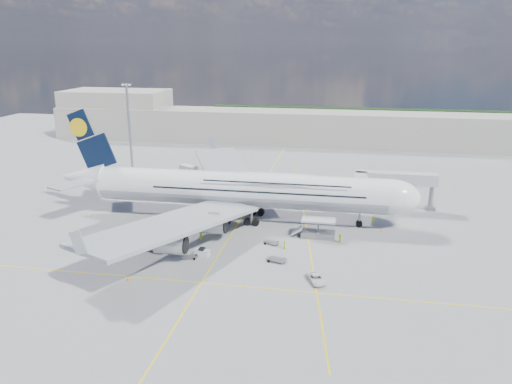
% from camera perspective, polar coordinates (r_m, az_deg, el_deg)
% --- Properties ---
extents(ground, '(300.00, 300.00, 0.00)m').
position_cam_1_polar(ground, '(98.39, -2.98, -5.09)').
color(ground, gray).
rests_on(ground, ground).
extents(taxi_line_main, '(0.25, 220.00, 0.01)m').
position_cam_1_polar(taxi_line_main, '(98.39, -2.98, -5.09)').
color(taxi_line_main, yellow).
rests_on(taxi_line_main, ground).
extents(taxi_line_cross, '(120.00, 0.25, 0.01)m').
position_cam_1_polar(taxi_line_cross, '(80.81, -6.25, -10.29)').
color(taxi_line_cross, yellow).
rests_on(taxi_line_cross, ground).
extents(taxi_line_diag, '(14.16, 99.06, 0.01)m').
position_cam_1_polar(taxi_line_diag, '(105.62, 5.69, -3.58)').
color(taxi_line_diag, yellow).
rests_on(taxi_line_diag, ground).
extents(airliner, '(77.26, 79.15, 23.71)m').
position_cam_1_polar(airliner, '(105.30, -1.67, 0.37)').
color(airliner, white).
rests_on(airliner, ground).
extents(jet_bridge, '(18.80, 12.10, 8.50)m').
position_cam_1_polar(jet_bridge, '(114.02, 14.20, 1.14)').
color(jet_bridge, '#B7B7BC').
rests_on(jet_bridge, ground).
extents(cargo_loader, '(8.53, 3.20, 3.67)m').
position_cam_1_polar(cargo_loader, '(98.39, 7.01, -4.41)').
color(cargo_loader, silver).
rests_on(cargo_loader, ground).
extents(light_mast, '(3.00, 0.70, 25.50)m').
position_cam_1_polar(light_mast, '(148.99, -14.27, 7.26)').
color(light_mast, gray).
rests_on(light_mast, ground).
extents(terminal, '(180.00, 16.00, 12.00)m').
position_cam_1_polar(terminal, '(187.52, 3.65, 7.39)').
color(terminal, '#B2AD9E').
rests_on(terminal, ground).
extents(hangar, '(40.00, 22.00, 18.00)m').
position_cam_1_polar(hangar, '(211.49, -15.58, 8.72)').
color(hangar, '#B2AD9E').
rests_on(hangar, ground).
extents(tree_line, '(160.00, 6.00, 8.00)m').
position_cam_1_polar(tree_line, '(231.85, 14.95, 8.18)').
color(tree_line, '#193814').
rests_on(tree_line, ground).
extents(dolly_row_a, '(3.21, 1.84, 0.46)m').
position_cam_1_polar(dolly_row_a, '(93.88, -11.76, -6.32)').
color(dolly_row_a, gray).
rests_on(dolly_row_a, ground).
extents(dolly_row_b, '(2.89, 1.90, 1.69)m').
position_cam_1_polar(dolly_row_b, '(93.47, -11.66, -6.05)').
color(dolly_row_b, gray).
rests_on(dolly_row_b, ground).
extents(dolly_row_c, '(3.17, 2.44, 0.41)m').
position_cam_1_polar(dolly_row_c, '(89.39, -7.67, -7.35)').
color(dolly_row_c, gray).
rests_on(dolly_row_c, ground).
extents(dolly_back, '(2.83, 1.87, 0.38)m').
position_cam_1_polar(dolly_back, '(106.60, -10.66, -3.43)').
color(dolly_back, gray).
rests_on(dolly_back, ground).
extents(dolly_nose_far, '(3.19, 2.68, 0.41)m').
position_cam_1_polar(dolly_nose_far, '(94.65, 1.77, -5.78)').
color(dolly_nose_far, gray).
rests_on(dolly_nose_far, ground).
extents(dolly_nose_near, '(3.66, 2.63, 0.48)m').
position_cam_1_polar(dolly_nose_near, '(87.49, 2.35, -7.72)').
color(dolly_nose_near, gray).
rests_on(dolly_nose_near, ground).
extents(baggage_tug, '(2.75, 1.53, 1.64)m').
position_cam_1_polar(baggage_tug, '(89.71, -6.19, -6.91)').
color(baggage_tug, silver).
rests_on(baggage_tug, ground).
extents(catering_truck_inner, '(6.22, 4.36, 3.43)m').
position_cam_1_polar(catering_truck_inner, '(120.32, -4.84, -0.17)').
color(catering_truck_inner, gray).
rests_on(catering_truck_inner, ground).
extents(catering_truck_outer, '(7.19, 5.05, 3.96)m').
position_cam_1_polar(catering_truck_outer, '(139.11, -7.46, 2.19)').
color(catering_truck_outer, gray).
rests_on(catering_truck_outer, ground).
extents(service_van, '(3.65, 4.92, 1.24)m').
position_cam_1_polar(service_van, '(80.76, 6.90, -9.84)').
color(service_van, white).
rests_on(service_van, ground).
extents(crew_nose, '(0.76, 0.67, 1.75)m').
position_cam_1_polar(crew_nose, '(107.33, 13.20, -3.12)').
color(crew_nose, '#E8FC1A').
rests_on(crew_nose, ground).
extents(crew_loader, '(1.08, 1.09, 1.78)m').
position_cam_1_polar(crew_loader, '(96.32, 9.55, -5.24)').
color(crew_loader, '#B4E518').
rests_on(crew_loader, ground).
extents(crew_wing, '(0.65, 0.98, 1.54)m').
position_cam_1_polar(crew_wing, '(96.46, -13.68, -5.54)').
color(crew_wing, '#D3FF1A').
rests_on(crew_wing, ground).
extents(crew_van, '(0.73, 0.92, 1.65)m').
position_cam_1_polar(crew_van, '(92.43, 3.27, -6.03)').
color(crew_van, '#BCE518').
rests_on(crew_van, ground).
extents(crew_tug, '(1.43, 1.14, 1.94)m').
position_cam_1_polar(crew_tug, '(96.83, -6.34, -4.93)').
color(crew_tug, '#CBEB18').
rests_on(crew_tug, ground).
extents(cone_nose, '(0.46, 0.46, 0.58)m').
position_cam_1_polar(cone_nose, '(103.55, 14.07, -4.29)').
color(cone_nose, orange).
rests_on(cone_nose, ground).
extents(cone_wing_left_inner, '(0.45, 0.45, 0.58)m').
position_cam_1_polar(cone_wing_left_inner, '(116.45, -5.95, -1.48)').
color(cone_wing_left_inner, orange).
rests_on(cone_wing_left_inner, ground).
extents(cone_wing_left_outer, '(0.45, 0.45, 0.57)m').
position_cam_1_polar(cone_wing_left_outer, '(128.97, -8.08, 0.27)').
color(cone_wing_left_outer, orange).
rests_on(cone_wing_left_outer, ground).
extents(cone_wing_right_inner, '(0.41, 0.41, 0.53)m').
position_cam_1_polar(cone_wing_right_inner, '(99.71, -7.37, -4.75)').
color(cone_wing_right_inner, orange).
rests_on(cone_wing_right_inner, ground).
extents(cone_wing_right_outer, '(0.46, 0.46, 0.58)m').
position_cam_1_polar(cone_wing_right_outer, '(83.53, -14.41, -9.60)').
color(cone_wing_right_outer, orange).
rests_on(cone_wing_right_outer, ground).
extents(cone_tail, '(0.43, 0.43, 0.55)m').
position_cam_1_polar(cone_tail, '(114.85, -18.27, -2.54)').
color(cone_tail, orange).
rests_on(cone_tail, ground).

